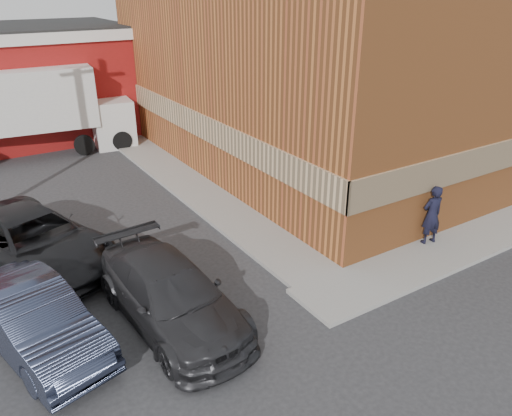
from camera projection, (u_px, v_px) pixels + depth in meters
ground at (301, 287)px, 13.60m from camera, size 90.00×90.00×0.00m
brick_building at (334, 52)px, 22.71m from camera, size 14.25×18.25×9.36m
sidewalk_south at (498, 231)px, 16.55m from camera, size 16.00×1.80×0.12m
sidewalk_west at (182, 180)px, 20.78m from camera, size 1.80×18.00×0.12m
man at (432, 215)px, 15.31m from camera, size 0.75×0.55×1.90m
sedan at (34, 320)px, 11.05m from camera, size 2.73×4.91×1.53m
suv_a at (33, 240)px, 14.34m from camera, size 4.51×6.44×1.63m
suv_b at (171, 295)px, 11.93m from camera, size 2.48×5.40×1.53m
box_truck at (42, 105)px, 23.28m from camera, size 8.39×3.30×4.04m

